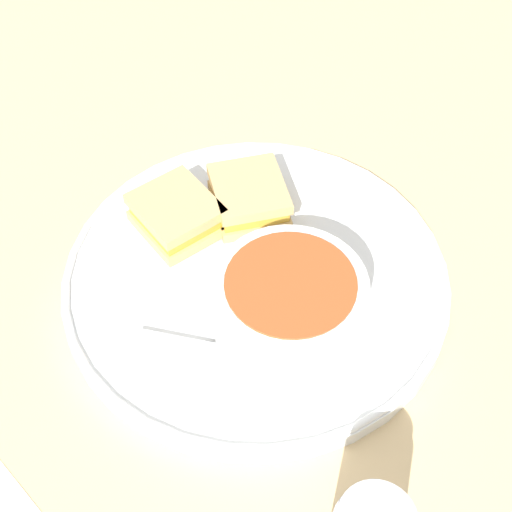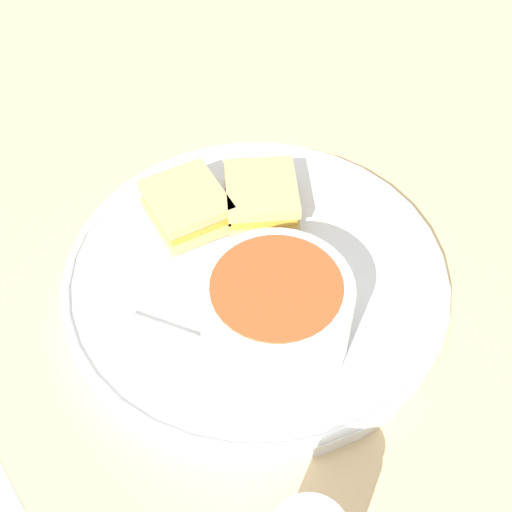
{
  "view_description": "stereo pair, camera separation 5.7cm",
  "coord_description": "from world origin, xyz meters",
  "px_view_note": "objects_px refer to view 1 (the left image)",
  "views": [
    {
      "loc": [
        0.31,
        0.18,
        0.48
      ],
      "look_at": [
        0.0,
        0.0,
        0.04
      ],
      "focal_mm": 50.0,
      "sensor_mm": 36.0,
      "label": 1
    },
    {
      "loc": [
        0.28,
        0.23,
        0.48
      ],
      "look_at": [
        0.0,
        0.0,
        0.04
      ],
      "focal_mm": 50.0,
      "sensor_mm": 36.0,
      "label": 2
    }
  ],
  "objects_px": {
    "soup_bowl": "(289,309)",
    "sandwich_half_near": "(249,197)",
    "spoon": "(251,353)",
    "sandwich_half_far": "(176,215)"
  },
  "relations": [
    {
      "from": "soup_bowl",
      "to": "sandwich_half_near",
      "type": "xyz_separation_m",
      "value": [
        -0.1,
        -0.09,
        -0.02
      ]
    },
    {
      "from": "spoon",
      "to": "sandwich_half_near",
      "type": "height_order",
      "value": "sandwich_half_near"
    },
    {
      "from": "soup_bowl",
      "to": "spoon",
      "type": "height_order",
      "value": "soup_bowl"
    },
    {
      "from": "sandwich_half_far",
      "to": "spoon",
      "type": "bearing_deg",
      "value": 56.57
    },
    {
      "from": "soup_bowl",
      "to": "sandwich_half_far",
      "type": "relative_size",
      "value": 1.29
    },
    {
      "from": "soup_bowl",
      "to": "sandwich_half_near",
      "type": "distance_m",
      "value": 0.13
    },
    {
      "from": "soup_bowl",
      "to": "sandwich_half_near",
      "type": "bearing_deg",
      "value": -136.71
    },
    {
      "from": "soup_bowl",
      "to": "spoon",
      "type": "distance_m",
      "value": 0.04
    },
    {
      "from": "soup_bowl",
      "to": "sandwich_half_far",
      "type": "bearing_deg",
      "value": -109.85
    },
    {
      "from": "soup_bowl",
      "to": "spoon",
      "type": "bearing_deg",
      "value": -23.84
    }
  ]
}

